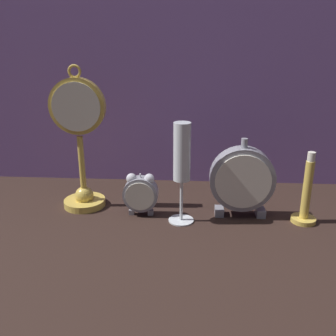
% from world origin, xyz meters
% --- Properties ---
extents(ground_plane, '(4.00, 4.00, 0.00)m').
position_xyz_m(ground_plane, '(0.00, 0.00, 0.00)').
color(ground_plane, black).
extents(fabric_backdrop_drape, '(1.46, 0.01, 0.80)m').
position_xyz_m(fabric_backdrop_drape, '(0.00, 0.33, 0.40)').
color(fabric_backdrop_drape, '#8460A8').
rests_on(fabric_backdrop_drape, ground_plane).
extents(pocket_watch_on_stand, '(0.13, 0.10, 0.33)m').
position_xyz_m(pocket_watch_on_stand, '(-0.21, 0.14, 0.15)').
color(pocket_watch_on_stand, gold).
rests_on(pocket_watch_on_stand, ground_plane).
extents(alarm_clock_twin_bell, '(0.08, 0.03, 0.10)m').
position_xyz_m(alarm_clock_twin_bell, '(-0.06, 0.10, 0.06)').
color(alarm_clock_twin_bell, gray).
rests_on(alarm_clock_twin_bell, ground_plane).
extents(mantel_clock_silver, '(0.14, 0.04, 0.18)m').
position_xyz_m(mantel_clock_silver, '(0.16, 0.11, 0.09)').
color(mantel_clock_silver, gray).
rests_on(mantel_clock_silver, ground_plane).
extents(champagne_flute, '(0.06, 0.06, 0.22)m').
position_xyz_m(champagne_flute, '(0.03, 0.07, 0.14)').
color(champagne_flute, silver).
rests_on(champagne_flute, ground_plane).
extents(brass_candlestick, '(0.05, 0.05, 0.16)m').
position_xyz_m(brass_candlestick, '(0.30, 0.08, 0.05)').
color(brass_candlestick, gold).
rests_on(brass_candlestick, ground_plane).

